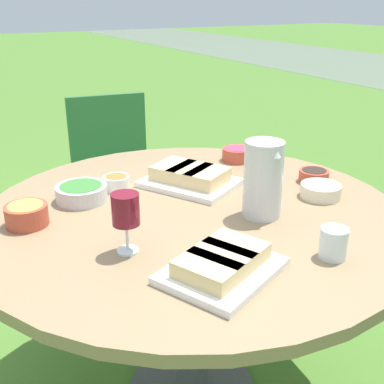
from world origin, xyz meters
The scene contains 13 objects.
dining_table centered at (0.00, 0.00, 0.66)m, with size 1.36×1.36×0.76m.
chair_near_right centered at (-1.22, 0.17, 0.52)m, with size 0.48×0.49×0.89m.
water_pitcher centered at (0.14, 0.17, 0.88)m, with size 0.13×0.12×0.24m.
wine_glass centered at (0.16, -0.28, 0.88)m, with size 0.07×0.07×0.17m.
platter_bread_main centered at (-0.19, 0.10, 0.79)m, with size 0.40×0.37×0.07m.
platter_charcuterie centered at (0.38, -0.12, 0.79)m, with size 0.33×0.35×0.06m.
bowl_fries centered at (-0.14, -0.49, 0.79)m, with size 0.13×0.13×0.06m.
bowl_salad centered at (-0.24, -0.29, 0.79)m, with size 0.17×0.17×0.05m.
bowl_olives centered at (0.00, 0.51, 0.78)m, with size 0.11×0.11×0.05m.
bowl_dip_red centered at (-0.34, 0.40, 0.79)m, with size 0.12×0.12×0.05m.
bowl_dip_cream centered at (0.12, 0.43, 0.78)m, with size 0.14×0.14×0.05m.
bowl_roasted_veg centered at (-0.28, -0.15, 0.79)m, with size 0.09×0.09×0.05m.
cup_water_near centered at (0.45, 0.17, 0.80)m, with size 0.07×0.07×0.08m.
Camera 1 is at (1.23, -0.68, 1.40)m, focal length 45.00 mm.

